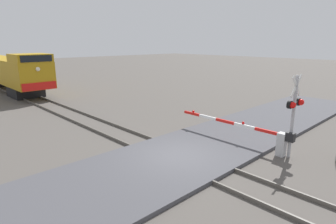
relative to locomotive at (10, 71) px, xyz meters
name	(u,v)px	position (x,y,z in m)	size (l,w,h in m)	color
ground_plane	(178,159)	(0.00, -24.28, -2.05)	(160.00, 160.00, 0.00)	#514C47
rail_track_left	(166,162)	(-0.72, -24.28, -1.98)	(0.08, 80.00, 0.15)	#59544C
rail_track_right	(189,153)	(0.72, -24.28, -1.98)	(0.08, 80.00, 0.15)	#59544C
road_surface	(178,157)	(0.00, -24.28, -1.97)	(36.00, 4.94, 0.17)	#47474C
locomotive	(10,71)	(0.00, 0.00, 0.00)	(2.93, 17.07, 4.01)	black
crossing_signal	(294,108)	(3.71, -27.60, 0.20)	(1.18, 0.33, 3.69)	#ADADB2
crossing_gate	(262,135)	(3.58, -26.33, -1.30)	(0.36, 6.44, 1.19)	silver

